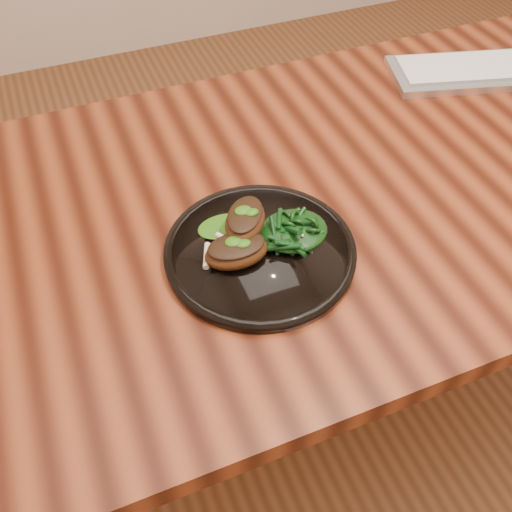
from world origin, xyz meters
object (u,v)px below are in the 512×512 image
(greens_heap, at_px, (294,227))
(keyboard, at_px, (504,69))
(desk, at_px, (394,197))
(plate, at_px, (260,251))
(lamb_chop_front, at_px, (236,251))

(greens_heap, height_order, keyboard, greens_heap)
(desk, bearing_deg, plate, -160.86)
(lamb_chop_front, relative_size, greens_heap, 0.96)
(lamb_chop_front, xyz_separation_m, keyboard, (0.73, 0.30, -0.03))
(desk, xyz_separation_m, lamb_chop_front, (-0.36, -0.12, 0.12))
(plate, xyz_separation_m, greens_heap, (0.06, 0.01, 0.03))
(plate, relative_size, greens_heap, 2.74)
(greens_heap, bearing_deg, plate, -174.81)
(desk, relative_size, plate, 5.48)
(plate, bearing_deg, greens_heap, 5.19)
(plate, height_order, greens_heap, greens_heap)
(greens_heap, bearing_deg, desk, 21.92)
(plate, distance_m, keyboard, 0.75)
(desk, bearing_deg, keyboard, 26.67)
(desk, distance_m, lamb_chop_front, 0.40)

